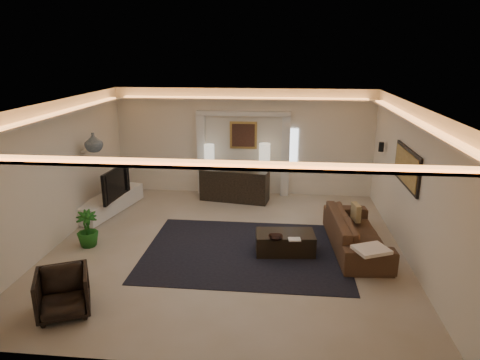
# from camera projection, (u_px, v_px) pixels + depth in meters

# --- Properties ---
(floor) EXTENTS (7.00, 7.00, 0.00)m
(floor) POSITION_uv_depth(u_px,v_px,m) (227.00, 246.00, 8.81)
(floor) COLOR #B2A495
(floor) RESTS_ON ground
(ceiling) EXTENTS (7.00, 7.00, 0.00)m
(ceiling) POSITION_uv_depth(u_px,v_px,m) (226.00, 104.00, 7.97)
(ceiling) COLOR white
(ceiling) RESTS_ON ground
(wall_back) EXTENTS (7.00, 0.00, 7.00)m
(wall_back) POSITION_uv_depth(u_px,v_px,m) (243.00, 142.00, 11.72)
(wall_back) COLOR silver
(wall_back) RESTS_ON ground
(wall_front) EXTENTS (7.00, 0.00, 7.00)m
(wall_front) POSITION_uv_depth(u_px,v_px,m) (188.00, 263.00, 5.06)
(wall_front) COLOR silver
(wall_front) RESTS_ON ground
(wall_left) EXTENTS (0.00, 7.00, 7.00)m
(wall_left) POSITION_uv_depth(u_px,v_px,m) (56.00, 174.00, 8.73)
(wall_left) COLOR silver
(wall_left) RESTS_ON ground
(wall_right) EXTENTS (0.00, 7.00, 7.00)m
(wall_right) POSITION_uv_depth(u_px,v_px,m) (412.00, 184.00, 8.05)
(wall_right) COLOR silver
(wall_right) RESTS_ON ground
(cove_soffit) EXTENTS (7.00, 7.00, 0.04)m
(cove_soffit) POSITION_uv_depth(u_px,v_px,m) (226.00, 119.00, 8.05)
(cove_soffit) COLOR silver
(cove_soffit) RESTS_ON ceiling
(daylight_slit) EXTENTS (0.25, 0.03, 1.00)m
(daylight_slit) POSITION_uv_depth(u_px,v_px,m) (293.00, 147.00, 11.60)
(daylight_slit) COLOR white
(daylight_slit) RESTS_ON wall_back
(area_rug) EXTENTS (4.00, 3.00, 0.01)m
(area_rug) POSITION_uv_depth(u_px,v_px,m) (246.00, 251.00, 8.58)
(area_rug) COLOR black
(area_rug) RESTS_ON ground
(pilaster_left) EXTENTS (0.22, 0.20, 2.20)m
(pilaster_left) POSITION_uv_depth(u_px,v_px,m) (202.00, 155.00, 11.84)
(pilaster_left) COLOR silver
(pilaster_left) RESTS_ON ground
(pilaster_right) EXTENTS (0.22, 0.20, 2.20)m
(pilaster_right) POSITION_uv_depth(u_px,v_px,m) (285.00, 157.00, 11.62)
(pilaster_right) COLOR silver
(pilaster_right) RESTS_ON ground
(alcove_header) EXTENTS (2.52, 0.20, 0.12)m
(alcove_header) POSITION_uv_depth(u_px,v_px,m) (243.00, 113.00, 11.40)
(alcove_header) COLOR silver
(alcove_header) RESTS_ON wall_back
(painting_frame) EXTENTS (0.74, 0.04, 0.74)m
(painting_frame) POSITION_uv_depth(u_px,v_px,m) (243.00, 135.00, 11.64)
(painting_frame) COLOR tan
(painting_frame) RESTS_ON wall_back
(painting_canvas) EXTENTS (0.62, 0.02, 0.62)m
(painting_canvas) POSITION_uv_depth(u_px,v_px,m) (243.00, 135.00, 11.61)
(painting_canvas) COLOR #4C2D1E
(painting_canvas) RESTS_ON wall_back
(art_panel_frame) EXTENTS (0.04, 1.64, 0.74)m
(art_panel_frame) POSITION_uv_depth(u_px,v_px,m) (407.00, 167.00, 8.27)
(art_panel_frame) COLOR black
(art_panel_frame) RESTS_ON wall_right
(art_panel_gold) EXTENTS (0.02, 1.50, 0.62)m
(art_panel_gold) POSITION_uv_depth(u_px,v_px,m) (406.00, 167.00, 8.27)
(art_panel_gold) COLOR tan
(art_panel_gold) RESTS_ON wall_right
(wall_sconce) EXTENTS (0.12, 0.12, 0.22)m
(wall_sconce) POSITION_uv_depth(u_px,v_px,m) (381.00, 147.00, 10.09)
(wall_sconce) COLOR black
(wall_sconce) RESTS_ON wall_right
(wall_niche) EXTENTS (0.10, 0.55, 0.04)m
(wall_niche) POSITION_uv_depth(u_px,v_px,m) (88.00, 149.00, 10.00)
(wall_niche) COLOR silver
(wall_niche) RESTS_ON wall_left
(console) EXTENTS (1.86, 0.84, 0.90)m
(console) POSITION_uv_depth(u_px,v_px,m) (235.00, 186.00, 11.41)
(console) COLOR black
(console) RESTS_ON ground
(lamp_left) EXTENTS (0.29, 0.29, 0.60)m
(lamp_left) POSITION_uv_depth(u_px,v_px,m) (209.00, 158.00, 11.55)
(lamp_left) COLOR silver
(lamp_left) RESTS_ON console
(lamp_right) EXTENTS (0.30, 0.30, 0.66)m
(lamp_right) POSITION_uv_depth(u_px,v_px,m) (264.00, 159.00, 11.40)
(lamp_right) COLOR beige
(lamp_right) RESTS_ON console
(media_ledge) EXTENTS (1.00, 2.27, 0.41)m
(media_ledge) POSITION_uv_depth(u_px,v_px,m) (111.00, 203.00, 10.67)
(media_ledge) COLOR white
(media_ledge) RESTS_ON ground
(tv) EXTENTS (1.31, 0.28, 0.75)m
(tv) POSITION_uv_depth(u_px,v_px,m) (111.00, 182.00, 10.28)
(tv) COLOR black
(tv) RESTS_ON media_ledge
(figurine) EXTENTS (0.18, 0.18, 0.42)m
(figurine) POSITION_uv_depth(u_px,v_px,m) (124.00, 175.00, 11.55)
(figurine) COLOR black
(figurine) RESTS_ON media_ledge
(ginger_jar) EXTENTS (0.47, 0.47, 0.43)m
(ginger_jar) POSITION_uv_depth(u_px,v_px,m) (94.00, 142.00, 9.61)
(ginger_jar) COLOR slate
(ginger_jar) RESTS_ON wall_niche
(plant) EXTENTS (0.58, 0.58, 0.75)m
(plant) POSITION_uv_depth(u_px,v_px,m) (87.00, 229.00, 8.72)
(plant) COLOR #1A5716
(plant) RESTS_ON ground
(sofa) EXTENTS (2.47, 1.11, 0.71)m
(sofa) POSITION_uv_depth(u_px,v_px,m) (356.00, 232.00, 8.62)
(sofa) COLOR #49321D
(sofa) RESTS_ON ground
(throw_blanket) EXTENTS (0.70, 0.65, 0.06)m
(throw_blanket) POSITION_uv_depth(u_px,v_px,m) (371.00, 250.00, 7.43)
(throw_blanket) COLOR white
(throw_blanket) RESTS_ON sofa
(throw_pillow) EXTENTS (0.17, 0.37, 0.36)m
(throw_pillow) POSITION_uv_depth(u_px,v_px,m) (356.00, 212.00, 9.15)
(throw_pillow) COLOR tan
(throw_pillow) RESTS_ON sofa
(coffee_table) EXTENTS (1.20, 0.73, 0.43)m
(coffee_table) POSITION_uv_depth(u_px,v_px,m) (285.00, 243.00, 8.49)
(coffee_table) COLOR black
(coffee_table) RESTS_ON ground
(bowl) EXTENTS (0.30, 0.30, 0.07)m
(bowl) POSITION_uv_depth(u_px,v_px,m) (276.00, 238.00, 8.14)
(bowl) COLOR black
(bowl) RESTS_ON coffee_table
(magazine) EXTENTS (0.25, 0.19, 0.03)m
(magazine) POSITION_uv_depth(u_px,v_px,m) (294.00, 240.00, 8.11)
(magazine) COLOR silver
(magazine) RESTS_ON coffee_table
(armchair) EXTENTS (1.00, 1.01, 0.70)m
(armchair) POSITION_uv_depth(u_px,v_px,m) (63.00, 293.00, 6.47)
(armchair) COLOR black
(armchair) RESTS_ON ground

